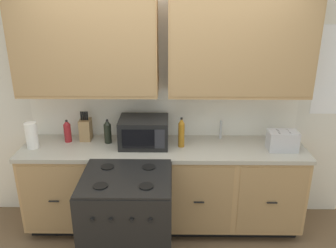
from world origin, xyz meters
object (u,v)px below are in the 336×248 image
at_px(bottle_amber, 181,133).
at_px(bottle_red, 67,131).
at_px(microwave, 144,132).
at_px(bottle_dark, 108,132).
at_px(stove_range, 128,224).
at_px(knife_block, 86,129).
at_px(toaster, 282,141).
at_px(paper_towel_roll, 32,135).

height_order(bottle_amber, bottle_red, bottle_amber).
distance_m(microwave, bottle_dark, 0.38).
height_order(bottle_dark, bottle_amber, bottle_amber).
distance_m(stove_range, bottle_dark, 0.96).
bearing_deg(knife_block, toaster, -6.49).
xyz_separation_m(stove_range, bottle_amber, (0.47, 0.63, 0.61)).
distance_m(microwave, bottle_amber, 0.37).
bearing_deg(paper_towel_roll, bottle_amber, 1.78).
xyz_separation_m(microwave, knife_block, (-0.61, 0.13, -0.02)).
relative_size(toaster, bottle_red, 1.20).
distance_m(stove_range, bottle_amber, 1.00).
bearing_deg(knife_block, bottle_dark, -17.00).
bearing_deg(knife_block, paper_towel_roll, -156.68).
distance_m(microwave, toaster, 1.35).
distance_m(paper_towel_roll, bottle_red, 0.34).
bearing_deg(toaster, stove_range, -158.53).
height_order(knife_block, paper_towel_roll, knife_block).
xyz_separation_m(microwave, toaster, (1.35, -0.10, -0.04)).
bearing_deg(bottle_amber, knife_block, 170.70).
bearing_deg(knife_block, bottle_red, -163.69).
bearing_deg(bottle_dark, paper_towel_roll, -169.53).
xyz_separation_m(stove_range, toaster, (1.45, 0.57, 0.55)).
bearing_deg(stove_range, toaster, 21.47).
bearing_deg(bottle_red, bottle_dark, -3.11).
distance_m(knife_block, paper_towel_roll, 0.52).
height_order(paper_towel_roll, bottle_dark, paper_towel_roll).
relative_size(bottle_dark, bottle_red, 1.06).
distance_m(toaster, bottle_amber, 0.98).
xyz_separation_m(bottle_dark, bottle_red, (-0.41, 0.02, -0.01)).
bearing_deg(toaster, knife_block, 173.51).
bearing_deg(paper_towel_roll, toaster, -0.39).
xyz_separation_m(microwave, bottle_dark, (-0.37, 0.05, -0.02)).
xyz_separation_m(microwave, bottle_red, (-0.79, 0.08, -0.03)).
height_order(toaster, bottle_red, bottle_red).
distance_m(toaster, paper_towel_roll, 2.44).
bearing_deg(bottle_red, paper_towel_roll, -152.97).
xyz_separation_m(toaster, knife_block, (-1.96, 0.22, 0.02)).
xyz_separation_m(knife_block, bottle_red, (-0.17, -0.05, -0.00)).
relative_size(knife_block, bottle_amber, 1.03).
xyz_separation_m(bottle_amber, bottle_red, (-1.16, 0.11, -0.03)).
distance_m(stove_range, knife_block, 1.10).
xyz_separation_m(paper_towel_roll, bottle_dark, (0.72, 0.13, -0.01)).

